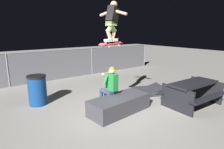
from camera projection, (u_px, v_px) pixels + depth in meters
ground_plane at (115, 113)px, 5.37m from camera, size 40.00×40.00×0.00m
ledge_box_main at (119, 104)px, 5.40m from camera, size 1.91×0.94×0.46m
person_sitting_on_ledge at (110, 85)px, 5.61m from camera, size 0.60×0.77×1.30m
skateboard at (111, 44)px, 5.38m from camera, size 1.02×0.57×0.13m
skater_airborne at (112, 19)px, 5.27m from camera, size 0.63×0.85×1.12m
kicker_ramp at (150, 91)px, 7.08m from camera, size 1.25×1.20×0.36m
picnic_table_back at (193, 90)px, 5.85m from camera, size 1.75×1.40×0.75m
trash_bin at (37, 90)px, 5.91m from camera, size 0.58×0.58×0.95m
fence_back at (55, 64)px, 8.82m from camera, size 12.05×0.05×1.42m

